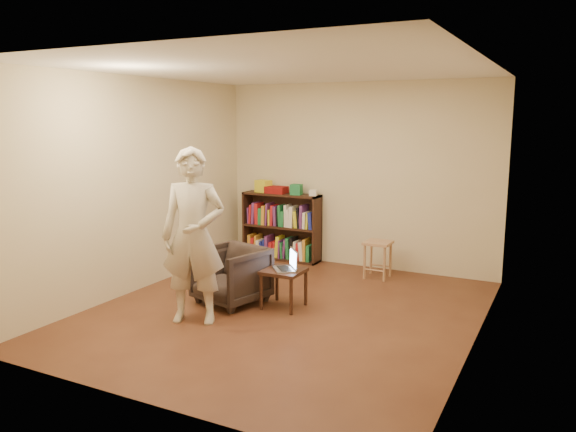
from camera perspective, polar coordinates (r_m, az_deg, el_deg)
The scene contains 15 objects.
floor at distance 6.26m, azimuth -0.38°, elevation -9.72°, with size 4.50×4.50×0.00m, color #4D2718.
ceiling at distance 5.92m, azimuth -0.41°, elevation 14.73°, with size 4.50×4.50×0.00m, color white.
wall_back at distance 8.00m, azimuth 7.06°, elevation 4.07°, with size 4.00×4.00×0.00m, color beige.
wall_left at distance 7.09m, azimuth -14.92°, elevation 3.07°, with size 4.50×4.50×0.00m, color beige.
wall_right at distance 5.34m, azimuth 19.02°, elevation 0.72°, with size 4.50×4.50×0.00m, color beige.
bookshelf at distance 8.44m, azimuth -0.62°, elevation -1.46°, with size 1.20×0.30×1.00m.
box_yellow at distance 8.48m, azimuth -2.52°, elevation 3.04°, with size 0.22×0.16×0.18m, color yellow.
red_cloth at distance 8.37m, azimuth -1.18°, elevation 2.68°, with size 0.31×0.22×0.10m, color maroon.
box_green at distance 8.19m, azimuth 0.85°, elevation 2.71°, with size 0.15×0.15×0.15m, color #1F7740.
box_white at distance 8.10m, azimuth 2.59°, elevation 2.37°, with size 0.10×0.10×0.08m, color white.
stool at distance 7.54m, azimuth 9.12°, elevation -3.28°, with size 0.34×0.34×0.50m.
armchair at distance 6.50m, azimuth -5.82°, elevation -5.99°, with size 0.70×0.72×0.66m, color #322521.
side_table at distance 6.30m, azimuth -0.44°, elevation -6.11°, with size 0.43×0.43×0.44m.
laptop at distance 6.27m, azimuth -0.00°, elevation -4.97°, with size 0.37×0.38×0.23m.
person at distance 5.83m, azimuth -9.59°, elevation -2.03°, with size 0.66×0.44×1.82m, color beige.
Camera 1 is at (2.71, -5.24, 2.10)m, focal length 35.00 mm.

